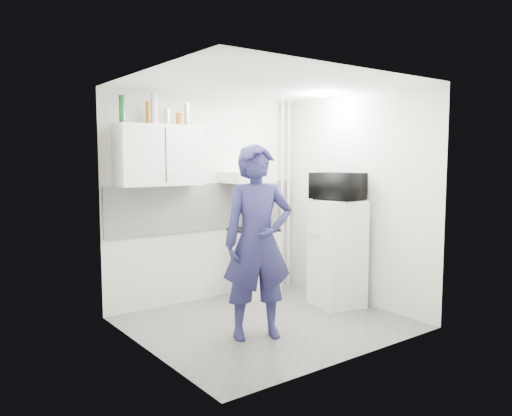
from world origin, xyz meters
TOP-DOWN VIEW (x-y plane):
  - floor at (0.00, 0.00)m, footprint 2.80×2.80m
  - ceiling at (0.00, 0.00)m, footprint 2.80×2.80m
  - wall_back at (0.00, 1.25)m, footprint 2.80×0.00m
  - wall_left at (-1.40, 0.00)m, footprint 0.00×2.60m
  - wall_right at (1.40, 0.00)m, footprint 0.00×2.60m
  - person at (-0.34, -0.29)m, footprint 0.84×0.70m
  - stove at (0.55, 1.00)m, footprint 0.54×0.54m
  - fridge at (1.10, 0.01)m, footprint 0.65×0.65m
  - stove_top at (0.55, 1.00)m, footprint 0.52×0.52m
  - saucepan at (0.62, 1.01)m, footprint 0.15×0.15m
  - microwave at (1.10, 0.01)m, footprint 0.66×0.51m
  - bottle_a at (-1.18, 1.07)m, footprint 0.07×0.07m
  - bottle_c at (-0.87, 1.07)m, footprint 0.06×0.06m
  - bottle_d at (-0.80, 1.07)m, footprint 0.08×0.08m
  - canister_a at (-0.64, 1.07)m, footprint 0.07×0.07m
  - canister_b at (-0.48, 1.07)m, footprint 0.08×0.08m
  - bottle_e at (-0.38, 1.07)m, footprint 0.07×0.07m
  - upper_cabinet at (-0.75, 1.07)m, footprint 1.00×0.35m
  - range_hood at (0.45, 1.00)m, footprint 0.60×0.50m
  - backsplash at (0.00, 1.24)m, footprint 2.74×0.03m
  - pipe_a at (1.30, 1.17)m, footprint 0.05×0.05m
  - pipe_b at (1.18, 1.17)m, footprint 0.04×0.04m
  - ceiling_spot_fixture at (1.00, 0.20)m, footprint 0.10×0.10m

SIDE VIEW (x-z plane):
  - floor at x=0.00m, z-range 0.00..0.00m
  - stove at x=0.55m, z-range 0.00..0.86m
  - fridge at x=1.10m, z-range 0.00..1.31m
  - stove_top at x=0.55m, z-range 0.86..0.89m
  - saucepan at x=0.62m, z-range 0.89..0.98m
  - person at x=-0.34m, z-range 0.00..1.95m
  - backsplash at x=0.00m, z-range 0.90..1.50m
  - wall_left at x=-1.40m, z-range 0.00..2.60m
  - wall_right at x=1.40m, z-range 0.00..2.60m
  - pipe_a at x=1.30m, z-range 0.00..2.60m
  - pipe_b at x=1.18m, z-range 0.00..2.60m
  - wall_back at x=0.00m, z-range -0.10..2.70m
  - microwave at x=1.10m, z-range 1.31..1.64m
  - range_hood at x=0.45m, z-range 1.50..1.64m
  - upper_cabinet at x=-0.75m, z-range 1.50..2.20m
  - canister_b at x=-0.48m, z-range 2.20..2.35m
  - canister_a at x=-0.64m, z-range 2.20..2.38m
  - bottle_c at x=-0.87m, z-range 2.20..2.45m
  - bottle_e at x=-0.38m, z-range 2.20..2.47m
  - bottle_a at x=-1.18m, z-range 2.20..2.50m
  - bottle_d at x=-0.80m, z-range 2.20..2.55m
  - ceiling_spot_fixture at x=1.00m, z-range 2.56..2.58m
  - ceiling at x=0.00m, z-range 2.60..2.60m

